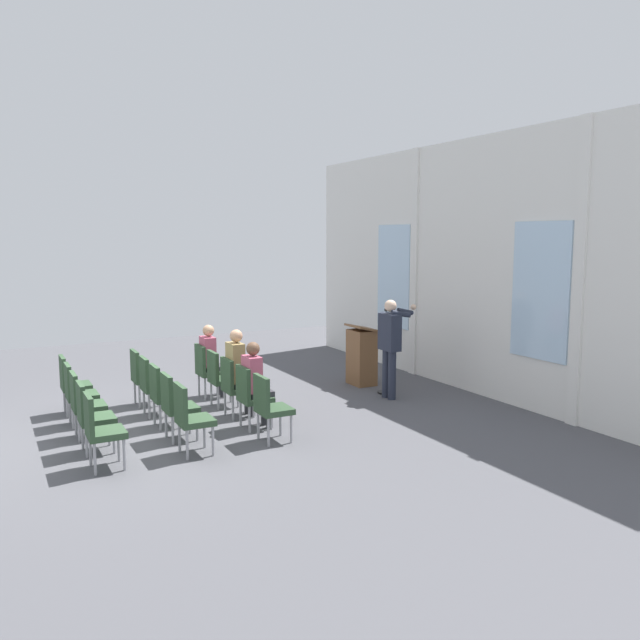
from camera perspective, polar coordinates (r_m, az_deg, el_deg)
ground_plane at (r=9.78m, az=-18.48°, el=-9.67°), size 16.53×16.53×0.00m
rear_partition at (r=12.08m, az=12.33°, el=4.67°), size 10.14×0.14×4.54m
speaker at (r=11.14m, az=6.28°, el=-1.90°), size 0.50×0.69×1.73m
mic_stand at (r=11.61m, az=5.84°, el=-4.89°), size 0.28×0.28×1.55m
lectern at (r=12.21m, az=3.74°, el=-3.21°), size 0.60×0.48×1.16m
chair_r0_c0 at (r=11.38m, az=-10.07°, el=-4.19°), size 0.46×0.44×0.94m
audience_r0_c0 at (r=11.37m, az=-9.69°, el=-3.26°), size 0.36×0.39×1.29m
chair_r0_c1 at (r=10.74m, az=-8.94°, el=-4.87°), size 0.46×0.44×0.94m
chair_r0_c2 at (r=10.11m, az=-7.66°, el=-5.64°), size 0.46×0.44×0.94m
audience_r0_c2 at (r=10.09m, az=-7.27°, el=-4.32°), size 0.36×0.39×1.39m
chair_r0_c3 at (r=9.48m, az=-6.22°, el=-6.50°), size 0.46×0.44×0.94m
audience_r0_c3 at (r=9.47m, az=-5.76°, el=-5.37°), size 0.36×0.39×1.29m
chair_r0_c4 at (r=8.86m, az=-4.56°, el=-7.48°), size 0.46×0.44×0.94m
chair_r1_c0 at (r=11.11m, az=-15.58°, el=-4.65°), size 0.46×0.44×0.94m
chair_r1_c1 at (r=10.45m, az=-14.77°, el=-5.39°), size 0.46×0.44×0.94m
chair_r1_c2 at (r=9.79m, az=-13.84°, el=-6.23°), size 0.46×0.44×0.94m
chair_r1_c3 at (r=9.15m, az=-12.78°, el=-7.18°), size 0.46×0.44×0.94m
chair_r1_c4 at (r=8.50m, az=-11.55°, el=-8.27°), size 0.46×0.44×0.94m
chair_r2_c0 at (r=10.93m, az=-21.32°, el=-5.09°), size 0.46×0.44×0.94m
chair_r2_c1 at (r=10.27m, az=-20.87°, el=-5.87°), size 0.46×0.44×0.94m
chair_r2_c2 at (r=9.60m, az=-20.36°, el=-6.76°), size 0.46×0.44×0.94m
chair_r2_c3 at (r=8.94m, az=-19.77°, el=-7.79°), size 0.46×0.44×0.94m
chair_r2_c4 at (r=8.28m, az=-19.08°, el=-8.98°), size 0.46×0.44×0.94m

